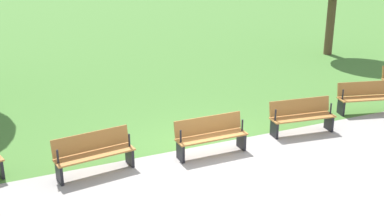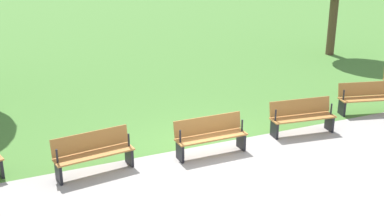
# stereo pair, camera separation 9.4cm
# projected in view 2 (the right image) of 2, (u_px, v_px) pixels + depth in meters

# --- Properties ---
(ground_plane) EXTENTS (120.00, 120.00, 0.00)m
(ground_plane) POSITION_uv_depth(u_px,v_px,m) (211.00, 154.00, 11.34)
(ground_plane) COLOR #477A33
(path_paving) EXTENTS (36.60, 5.18, 0.01)m
(path_paving) POSITION_uv_depth(u_px,v_px,m) (257.00, 194.00, 9.56)
(path_paving) COLOR #A39E99
(path_paving) RESTS_ON ground
(bench_2) EXTENTS (1.79, 0.89, 0.89)m
(bench_2) POSITION_uv_depth(u_px,v_px,m) (368.00, 97.00, 13.90)
(bench_2) COLOR #B27538
(bench_2) RESTS_ON ground
(bench_3) EXTENTS (1.77, 0.69, 0.89)m
(bench_3) POSITION_uv_depth(u_px,v_px,m) (302.00, 116.00, 12.43)
(bench_3) COLOR #B27538
(bench_3) RESTS_ON ground
(bench_4) EXTENTS (1.72, 0.47, 0.89)m
(bench_4) POSITION_uv_depth(u_px,v_px,m) (210.00, 135.00, 11.24)
(bench_4) COLOR #B27538
(bench_4) RESTS_ON ground
(bench_5) EXTENTS (1.77, 0.69, 0.89)m
(bench_5) POSITION_uv_depth(u_px,v_px,m) (93.00, 152.00, 10.34)
(bench_5) COLOR #B27538
(bench_5) RESTS_ON ground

